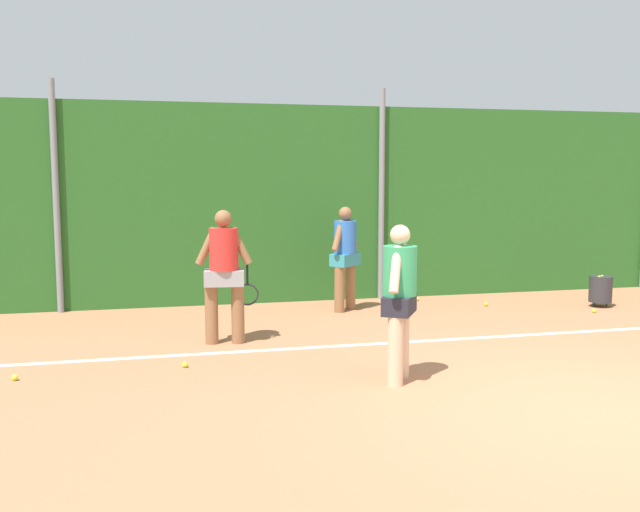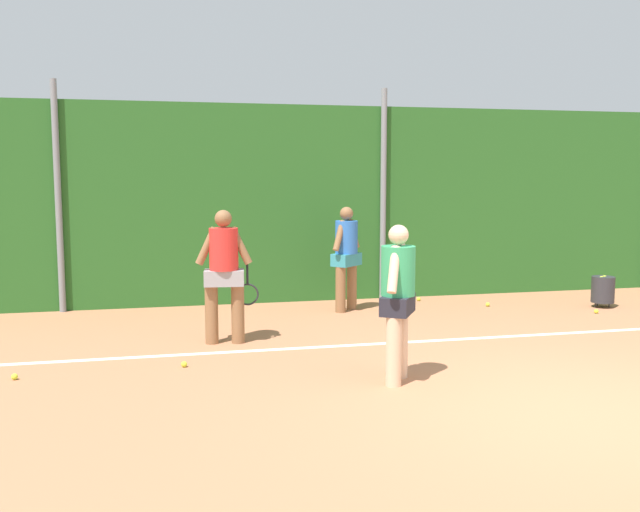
% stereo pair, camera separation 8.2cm
% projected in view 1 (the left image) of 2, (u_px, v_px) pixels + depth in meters
% --- Properties ---
extents(ground_plane, '(27.85, 27.85, 0.00)m').
position_uv_depth(ground_plane, '(493.00, 360.00, 7.98)').
color(ground_plane, '#B2704C').
extents(hedge_fence_backdrop, '(18.10, 0.25, 3.27)m').
position_uv_depth(hedge_fence_backdrop, '(378.00, 203.00, 11.95)').
color(hedge_fence_backdrop, '#286023').
rests_on(hedge_fence_backdrop, ground_plane).
extents(fence_post_left, '(0.10, 0.10, 3.57)m').
position_uv_depth(fence_post_left, '(56.00, 197.00, 10.57)').
color(fence_post_left, gray).
rests_on(fence_post_left, ground_plane).
extents(fence_post_center, '(0.10, 0.10, 3.57)m').
position_uv_depth(fence_post_center, '(382.00, 195.00, 11.77)').
color(fence_post_center, gray).
rests_on(fence_post_center, ground_plane).
extents(court_baseline_paint, '(13.23, 0.10, 0.01)m').
position_uv_depth(court_baseline_paint, '(455.00, 339.00, 8.99)').
color(court_baseline_paint, white).
rests_on(court_baseline_paint, ground_plane).
extents(player_foreground_near, '(0.49, 0.69, 1.62)m').
position_uv_depth(player_foreground_near, '(399.00, 295.00, 7.07)').
color(player_foreground_near, beige).
rests_on(player_foreground_near, ground_plane).
extents(player_midcourt, '(0.79, 0.36, 1.69)m').
position_uv_depth(player_midcourt, '(224.00, 269.00, 8.67)').
color(player_midcourt, '#8C603D').
rests_on(player_midcourt, ground_plane).
extents(player_backcourt_far, '(0.54, 0.53, 1.63)m').
position_uv_depth(player_backcourt_far, '(345.00, 253.00, 10.80)').
color(player_backcourt_far, '#8C603D').
rests_on(player_backcourt_far, ground_plane).
extents(ball_hopper, '(0.36, 0.36, 0.51)m').
position_uv_depth(ball_hopper, '(601.00, 289.00, 11.20)').
color(ball_hopper, '#2D2D33').
rests_on(ball_hopper, ground_plane).
extents(tennis_ball_1, '(0.07, 0.07, 0.07)m').
position_uv_depth(tennis_ball_1, '(185.00, 365.00, 7.66)').
color(tennis_ball_1, '#CCDB33').
rests_on(tennis_ball_1, ground_plane).
extents(tennis_ball_2, '(0.07, 0.07, 0.07)m').
position_uv_depth(tennis_ball_2, '(486.00, 304.00, 11.27)').
color(tennis_ball_2, '#CCDB33').
rests_on(tennis_ball_2, ground_plane).
extents(tennis_ball_3, '(0.07, 0.07, 0.07)m').
position_uv_depth(tennis_ball_3, '(594.00, 311.00, 10.71)').
color(tennis_ball_3, '#CCDB33').
rests_on(tennis_ball_3, ground_plane).
extents(tennis_ball_4, '(0.07, 0.07, 0.07)m').
position_uv_depth(tennis_ball_4, '(417.00, 299.00, 11.75)').
color(tennis_ball_4, '#CCDB33').
rests_on(tennis_ball_4, ground_plane).
extents(tennis_ball_5, '(0.07, 0.07, 0.07)m').
position_uv_depth(tennis_ball_5, '(15.00, 378.00, 7.17)').
color(tennis_ball_5, '#CCDB33').
rests_on(tennis_ball_5, ground_plane).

